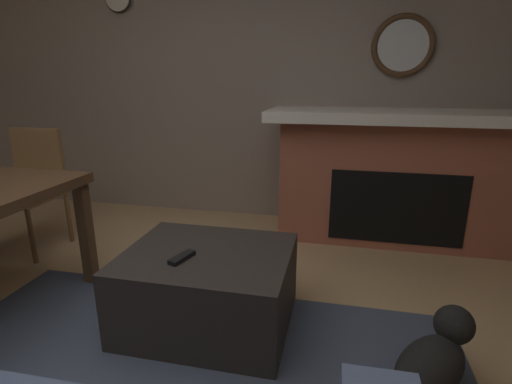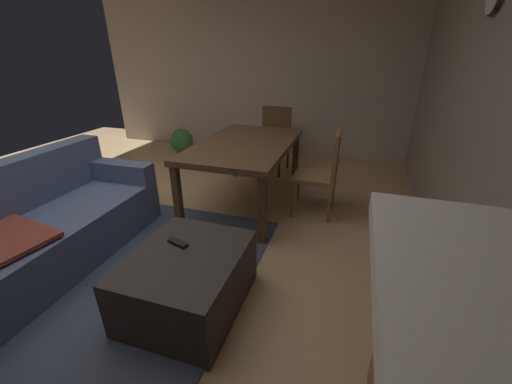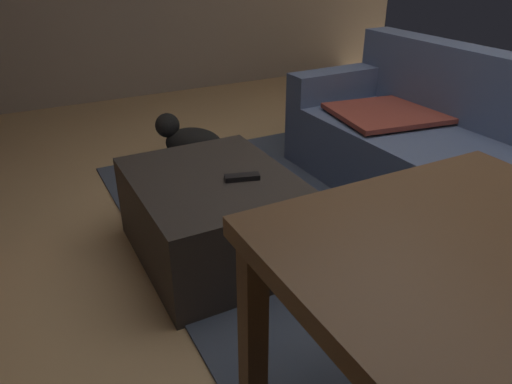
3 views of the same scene
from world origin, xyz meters
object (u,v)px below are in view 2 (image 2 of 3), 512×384
dining_chair_south (324,169)px  dining_chair_east (274,136)px  tv_remote (178,243)px  dining_table (245,149)px  potted_plant (182,142)px  couch (41,229)px  ottoman_coffee_table (188,280)px

dining_chair_south → dining_chair_east: bearing=35.6°
dining_chair_east → tv_remote: bearing=-178.8°
dining_table → potted_plant: bearing=51.2°
tv_remote → potted_plant: 3.32m
potted_plant → tv_remote: bearing=-150.0°
couch → tv_remote: 1.31m
tv_remote → potted_plant: potted_plant is taller
potted_plant → dining_table: bearing=-128.8°
couch → ottoman_coffee_table: bearing=-93.6°
ottoman_coffee_table → dining_table: size_ratio=0.52×
couch → potted_plant: size_ratio=3.90×
dining_chair_east → potted_plant: size_ratio=1.86×
tv_remote → potted_plant: bearing=46.6°
tv_remote → ottoman_coffee_table: bearing=-113.0°
couch → dining_chair_east: bearing=-23.8°
couch → dining_chair_south: (1.60, -2.12, 0.21)m
tv_remote → dining_chair_east: size_ratio=0.17×
ottoman_coffee_table → dining_chair_south: dining_chair_south is taller
dining_chair_south → potted_plant: bearing=62.7°
ottoman_coffee_table → dining_chair_east: 2.94m
tv_remote → dining_chair_south: bearing=-10.6°
dining_chair_south → tv_remote: bearing=152.7°
dining_table → dining_chair_south: dining_chair_south is taller
tv_remote → dining_chair_east: 2.83m
dining_table → potted_plant: size_ratio=3.35×
couch → dining_chair_south: bearing=-53.1°
dining_chair_east → dining_chair_south: 1.51m
ottoman_coffee_table → dining_chair_east: bearing=3.3°
ottoman_coffee_table → potted_plant: potted_plant is taller
ottoman_coffee_table → dining_table: dining_table is taller
couch → potted_plant: 2.90m
dining_table → dining_chair_east: 1.24m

